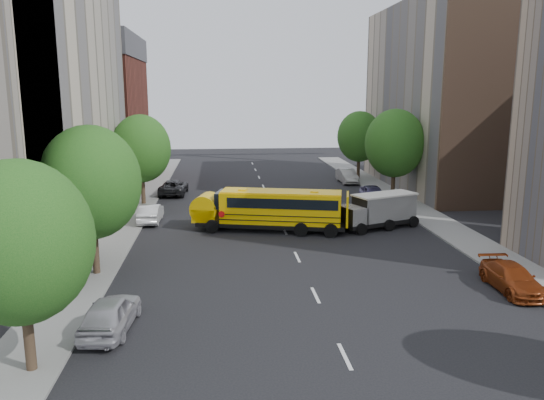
{
  "coord_description": "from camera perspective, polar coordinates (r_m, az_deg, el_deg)",
  "views": [
    {
      "loc": [
        -4.41,
        -31.47,
        9.46
      ],
      "look_at": [
        -1.09,
        2.0,
        2.64
      ],
      "focal_mm": 35.0,
      "sensor_mm": 36.0,
      "label": 1
    }
  ],
  "objects": [
    {
      "name": "ground",
      "position": [
        33.16,
        2.22,
        -5.12
      ],
      "size": [
        120.0,
        120.0,
        0.0
      ],
      "primitive_type": "plane",
      "color": "black",
      "rests_on": "ground"
    },
    {
      "name": "sidewalk_left",
      "position": [
        38.33,
        -16.17,
        -3.19
      ],
      "size": [
        3.0,
        80.0,
        0.12
      ],
      "primitive_type": "cube",
      "color": "slate",
      "rests_on": "ground"
    },
    {
      "name": "sidewalk_right",
      "position": [
        40.89,
        17.42,
        -2.36
      ],
      "size": [
        3.0,
        80.0,
        0.12
      ],
      "primitive_type": "cube",
      "color": "slate",
      "rests_on": "ground"
    },
    {
      "name": "lane_markings",
      "position": [
        42.76,
        0.39,
        -1.3
      ],
      "size": [
        0.15,
        64.0,
        0.01
      ],
      "primitive_type": "cube",
      "color": "silver",
      "rests_on": "ground"
    },
    {
      "name": "building_left_cream",
      "position": [
        39.87,
        -26.12,
        11.1
      ],
      "size": [
        10.0,
        26.0,
        20.0
      ],
      "primitive_type": "cube",
      "color": "#BEB298",
      "rests_on": "ground"
    },
    {
      "name": "building_left_redbrick",
      "position": [
        61.08,
        -18.71,
        8.09
      ],
      "size": [
        10.0,
        15.0,
        13.0
      ],
      "primitive_type": "cube",
      "color": "maroon",
      "rests_on": "ground"
    },
    {
      "name": "building_right_far",
      "position": [
        56.14,
        18.17,
        10.44
      ],
      "size": [
        10.0,
        22.0,
        18.0
      ],
      "primitive_type": "cube",
      "color": "#B8A68F",
      "rests_on": "ground"
    },
    {
      "name": "building_right_sidewall",
      "position": [
        46.26,
        23.68,
        9.95
      ],
      "size": [
        10.1,
        0.3,
        18.0
      ],
      "primitive_type": "cube",
      "color": "brown",
      "rests_on": "ground"
    },
    {
      "name": "street_tree_0",
      "position": [
        19.29,
        -25.51,
        -4.15
      ],
      "size": [
        4.8,
        4.8,
        7.41
      ],
      "color": "#38281C",
      "rests_on": "ground"
    },
    {
      "name": "street_tree_1",
      "position": [
        28.61,
        -18.92,
        1.78
      ],
      "size": [
        5.12,
        5.12,
        7.9
      ],
      "color": "#38281C",
      "rests_on": "ground"
    },
    {
      "name": "street_tree_2",
      "position": [
        46.18,
        -13.9,
        5.38
      ],
      "size": [
        4.99,
        4.99,
        7.71
      ],
      "color": "#38281C",
      "rests_on": "ground"
    },
    {
      "name": "street_tree_4",
      "position": [
        48.21,
        13.07,
        5.96
      ],
      "size": [
        5.25,
        5.25,
        8.1
      ],
      "color": "#38281C",
      "rests_on": "ground"
    },
    {
      "name": "street_tree_5",
      "position": [
        59.69,
        9.38,
        6.75
      ],
      "size": [
        4.86,
        4.86,
        7.51
      ],
      "color": "#38281C",
      "rests_on": "ground"
    },
    {
      "name": "school_bus",
      "position": [
        36.75,
        -0.26,
        -0.85
      ],
      "size": [
        10.53,
        4.7,
        2.9
      ],
      "rotation": [
        0.0,
        0.0,
        -0.24
      ],
      "color": "black",
      "rests_on": "ground"
    },
    {
      "name": "safari_truck",
      "position": [
        38.29,
        11.46,
        -1.08
      ],
      "size": [
        6.04,
        3.94,
        2.45
      ],
      "rotation": [
        0.0,
        0.0,
        0.38
      ],
      "color": "black",
      "rests_on": "ground"
    },
    {
      "name": "parked_car_0",
      "position": [
        22.76,
        -16.98,
        -11.6
      ],
      "size": [
        2.11,
        4.44,
        1.47
      ],
      "primitive_type": "imported",
      "rotation": [
        0.0,
        0.0,
        3.05
      ],
      "color": "#ABA9B0",
      "rests_on": "ground"
    },
    {
      "name": "parked_car_1",
      "position": [
        40.36,
        -12.92,
        -1.38
      ],
      "size": [
        1.52,
        4.2,
        1.38
      ],
      "primitive_type": "imported",
      "rotation": [
        0.0,
        0.0,
        3.13
      ],
      "color": "silver",
      "rests_on": "ground"
    },
    {
      "name": "parked_car_2",
      "position": [
        50.9,
        -10.53,
        1.37
      ],
      "size": [
        2.67,
        5.24,
        1.42
      ],
      "primitive_type": "imported",
      "rotation": [
        0.0,
        0.0,
        3.08
      ],
      "color": "black",
      "rests_on": "ground"
    },
    {
      "name": "parked_car_3",
      "position": [
        28.46,
        24.4,
        -7.66
      ],
      "size": [
        1.92,
        4.43,
        1.27
      ],
      "primitive_type": "imported",
      "rotation": [
        0.0,
        0.0,
        -0.03
      ],
      "color": "maroon",
      "rests_on": "ground"
    },
    {
      "name": "parked_car_4",
      "position": [
        46.94,
        10.8,
        0.6
      ],
      "size": [
        2.03,
        4.61,
        1.54
      ],
      "primitive_type": "imported",
      "rotation": [
        0.0,
        0.0,
        -0.05
      ],
      "color": "#3E3862",
      "rests_on": "ground"
    },
    {
      "name": "parked_car_5",
      "position": [
        57.19,
        8.09,
        2.58
      ],
      "size": [
        1.66,
        4.48,
        1.47
      ],
      "primitive_type": "imported",
      "rotation": [
        0.0,
        0.0,
        0.02
      ],
      "color": "#999894",
      "rests_on": "ground"
    }
  ]
}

